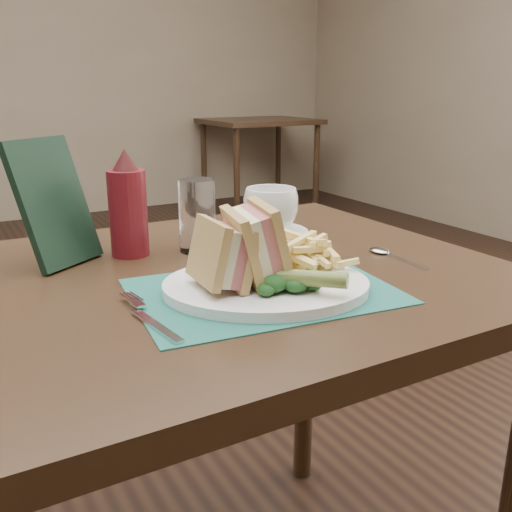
{
  "coord_description": "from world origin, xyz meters",
  "views": [
    {
      "loc": [
        -0.39,
        -1.29,
        1.04
      ],
      "look_at": [
        0.01,
        -0.59,
        0.8
      ],
      "focal_mm": 40.0,
      "sensor_mm": 36.0,
      "label": 1
    }
  ],
  "objects_px": {
    "placemat": "(263,291)",
    "ketchup_bottle": "(128,203)",
    "coffee_cup": "(271,209)",
    "check_presenter": "(54,203)",
    "table_main": "(226,466)",
    "plate": "(266,286)",
    "drinking_glass": "(197,216)",
    "saucer": "(271,233)",
    "table_bg_right": "(259,163)",
    "sandwich_half_a": "(208,256)",
    "sandwich_half_b": "(242,244)"
  },
  "relations": [
    {
      "from": "table_bg_right",
      "to": "check_presenter",
      "type": "xyz_separation_m",
      "value": [
        -2.34,
        -3.4,
        0.48
      ]
    },
    {
      "from": "check_presenter",
      "to": "ketchup_bottle",
      "type": "bearing_deg",
      "value": -40.39
    },
    {
      "from": "table_bg_right",
      "to": "plate",
      "type": "height_order",
      "value": "plate"
    },
    {
      "from": "drinking_glass",
      "to": "check_presenter",
      "type": "distance_m",
      "value": 0.24
    },
    {
      "from": "ketchup_bottle",
      "to": "check_presenter",
      "type": "relative_size",
      "value": 0.87
    },
    {
      "from": "placemat",
      "to": "drinking_glass",
      "type": "relative_size",
      "value": 2.86
    },
    {
      "from": "plate",
      "to": "saucer",
      "type": "relative_size",
      "value": 2.0
    },
    {
      "from": "table_main",
      "to": "saucer",
      "type": "bearing_deg",
      "value": 39.82
    },
    {
      "from": "coffee_cup",
      "to": "drinking_glass",
      "type": "bearing_deg",
      "value": -170.24
    },
    {
      "from": "table_bg_right",
      "to": "sandwich_half_a",
      "type": "xyz_separation_m",
      "value": [
        -2.19,
        -3.68,
        0.44
      ]
    },
    {
      "from": "drinking_glass",
      "to": "table_main",
      "type": "bearing_deg",
      "value": -95.94
    },
    {
      "from": "table_main",
      "to": "saucer",
      "type": "height_order",
      "value": "saucer"
    },
    {
      "from": "plate",
      "to": "check_presenter",
      "type": "xyz_separation_m",
      "value": [
        -0.23,
        0.29,
        0.09
      ]
    },
    {
      "from": "coffee_cup",
      "to": "check_presenter",
      "type": "xyz_separation_m",
      "value": [
        -0.41,
        0.02,
        0.05
      ]
    },
    {
      "from": "saucer",
      "to": "ketchup_bottle",
      "type": "distance_m",
      "value": 0.3
    },
    {
      "from": "sandwich_half_b",
      "to": "coffee_cup",
      "type": "relative_size",
      "value": 1.06
    },
    {
      "from": "table_main",
      "to": "check_presenter",
      "type": "distance_m",
      "value": 0.55
    },
    {
      "from": "placemat",
      "to": "ketchup_bottle",
      "type": "relative_size",
      "value": 2.0
    },
    {
      "from": "plate",
      "to": "drinking_glass",
      "type": "distance_m",
      "value": 0.25
    },
    {
      "from": "table_main",
      "to": "table_bg_right",
      "type": "height_order",
      "value": "same"
    },
    {
      "from": "sandwich_half_a",
      "to": "ketchup_bottle",
      "type": "relative_size",
      "value": 0.52
    },
    {
      "from": "table_main",
      "to": "saucer",
      "type": "xyz_separation_m",
      "value": [
        0.18,
        0.15,
        0.38
      ]
    },
    {
      "from": "table_bg_right",
      "to": "coffee_cup",
      "type": "bearing_deg",
      "value": -119.52
    },
    {
      "from": "sandwich_half_b",
      "to": "ketchup_bottle",
      "type": "height_order",
      "value": "ketchup_bottle"
    },
    {
      "from": "plate",
      "to": "coffee_cup",
      "type": "xyz_separation_m",
      "value": [
        0.17,
        0.28,
        0.04
      ]
    },
    {
      "from": "table_main",
      "to": "plate",
      "type": "distance_m",
      "value": 0.4
    },
    {
      "from": "sandwich_half_a",
      "to": "ketchup_bottle",
      "type": "height_order",
      "value": "ketchup_bottle"
    },
    {
      "from": "ketchup_bottle",
      "to": "check_presenter",
      "type": "xyz_separation_m",
      "value": [
        -0.12,
        0.01,
        0.01
      ]
    },
    {
      "from": "drinking_glass",
      "to": "coffee_cup",
      "type": "bearing_deg",
      "value": 9.76
    },
    {
      "from": "sandwich_half_b",
      "to": "saucer",
      "type": "xyz_separation_m",
      "value": [
        0.21,
        0.27,
        -0.07
      ]
    },
    {
      "from": "plate",
      "to": "check_presenter",
      "type": "distance_m",
      "value": 0.39
    },
    {
      "from": "sandwich_half_a",
      "to": "sandwich_half_b",
      "type": "relative_size",
      "value": 0.84
    },
    {
      "from": "table_bg_right",
      "to": "coffee_cup",
      "type": "distance_m",
      "value": 3.95
    },
    {
      "from": "coffee_cup",
      "to": "check_presenter",
      "type": "distance_m",
      "value": 0.41
    },
    {
      "from": "placemat",
      "to": "sandwich_half_a",
      "type": "relative_size",
      "value": 3.84
    },
    {
      "from": "plate",
      "to": "sandwich_half_a",
      "type": "xyz_separation_m",
      "value": [
        -0.09,
        0.01,
        0.06
      ]
    },
    {
      "from": "check_presenter",
      "to": "table_main",
      "type": "bearing_deg",
      "value": -71.98
    },
    {
      "from": "placemat",
      "to": "ketchup_bottle",
      "type": "height_order",
      "value": "ketchup_bottle"
    },
    {
      "from": "sandwich_half_b",
      "to": "drinking_glass",
      "type": "distance_m",
      "value": 0.24
    },
    {
      "from": "saucer",
      "to": "ketchup_bottle",
      "type": "xyz_separation_m",
      "value": [
        -0.29,
        0.0,
        0.09
      ]
    },
    {
      "from": "placemat",
      "to": "saucer",
      "type": "relative_size",
      "value": 2.48
    },
    {
      "from": "plate",
      "to": "placemat",
      "type": "bearing_deg",
      "value": 157.62
    },
    {
      "from": "table_main",
      "to": "ketchup_bottle",
      "type": "xyz_separation_m",
      "value": [
        -0.1,
        0.16,
        0.47
      ]
    },
    {
      "from": "ketchup_bottle",
      "to": "table_main",
      "type": "bearing_deg",
      "value": -57.25
    },
    {
      "from": "placemat",
      "to": "sandwich_half_b",
      "type": "distance_m",
      "value": 0.08
    },
    {
      "from": "saucer",
      "to": "coffee_cup",
      "type": "distance_m",
      "value": 0.05
    },
    {
      "from": "placemat",
      "to": "check_presenter",
      "type": "bearing_deg",
      "value": 128.28
    },
    {
      "from": "drinking_glass",
      "to": "check_presenter",
      "type": "bearing_deg",
      "value": 168.67
    },
    {
      "from": "placemat",
      "to": "plate",
      "type": "relative_size",
      "value": 1.24
    },
    {
      "from": "table_main",
      "to": "sandwich_half_b",
      "type": "xyz_separation_m",
      "value": [
        -0.02,
        -0.11,
        0.45
      ]
    }
  ]
}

